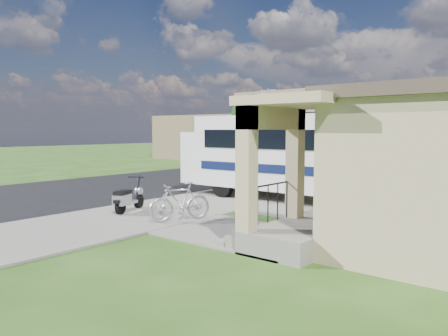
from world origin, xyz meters
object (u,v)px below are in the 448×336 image
Objects in this scene: pickup_truck at (267,159)px; garden_hose at (277,231)px; van at (304,153)px; scooter at (128,198)px; shrub at (376,179)px; bicycle at (180,204)px; motorhome at (284,153)px.

pickup_truck reaches higher than garden_hose.
scooter is at bearing -85.94° from van.
shrub is 0.45× the size of pickup_truck.
shrub is 5.52m from bicycle.
motorhome reaches higher than scooter.
motorhome is 21.71× the size of garden_hose.
garden_hose is at bearing 33.99° from bicycle.
bicycle is (-0.12, -5.51, -1.26)m from motorhome.
shrub reaches higher than garden_hose.
garden_hose is at bearing -126.09° from shrub.
pickup_truck reaches higher than bicycle.
shrub is 1.65× the size of scooter.
van reaches higher than bicycle.
van is (-11.91, 17.58, -0.41)m from shrub.
bicycle is at bearing -148.44° from shrub.
pickup_truck is 6.10m from van.
shrub is 16.08m from pickup_truck.
garden_hose is (5.26, 0.63, -0.41)m from scooter.
shrub is 21.24m from van.
pickup_truck is at bearing 84.89° from scooter.
scooter is 0.25× the size of van.
van is at bearing 124.11° from shrub.
garden_hose is at bearing -61.76° from motorhome.
motorhome is at bearing 112.14° from bicycle.
motorhome is 11.14m from pickup_truck.
motorhome is 1.27× the size of van.
shrub is at bearing 53.91° from garden_hose.
scooter is (-6.94, -2.93, -0.87)m from shrub.
motorhome is 16.67m from van.
shrub is 1.43× the size of bicycle.
motorhome is 4.49× the size of bicycle.
scooter is 0.27× the size of pickup_truck.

